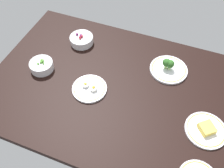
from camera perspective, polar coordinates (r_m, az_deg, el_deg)
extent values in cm
cube|color=black|center=(144.55, 0.00, -0.97)|extent=(141.67, 98.77, 4.00)
cylinder|color=silver|center=(153.82, 12.79, 3.22)|extent=(22.52, 22.52, 1.37)
torus|color=gold|center=(153.31, 12.84, 3.39)|extent=(20.32, 20.32, 0.50)
cylinder|color=#9EBC72|center=(152.54, 12.93, 3.72)|extent=(1.74, 1.74, 2.37)
sphere|color=#2D6023|center=(150.33, 13.14, 4.49)|extent=(4.98, 4.98, 4.98)
cylinder|color=#9EBC72|center=(152.48, 12.18, 4.00)|extent=(1.68, 1.68, 2.77)
sphere|color=#2D6023|center=(150.18, 12.38, 4.81)|extent=(4.80, 4.80, 4.80)
cylinder|color=silver|center=(167.13, -6.96, 9.96)|extent=(15.13, 15.13, 4.72)
torus|color=silver|center=(165.57, -7.04, 10.56)|extent=(15.32, 15.32, 0.80)
sphere|color=#59144C|center=(164.90, -7.19, 10.76)|extent=(1.83, 1.83, 1.83)
sphere|color=#B2232D|center=(164.93, -6.94, 10.78)|extent=(1.73, 1.73, 1.73)
sphere|color=#59144C|center=(166.83, -8.01, 11.19)|extent=(1.64, 1.64, 1.64)
sphere|color=#B2232D|center=(164.05, -7.33, 10.46)|extent=(1.69, 1.69, 1.69)
sphere|color=#59144C|center=(166.13, -7.11, 11.05)|extent=(1.43, 1.43, 1.43)
sphere|color=#59144C|center=(165.78, -7.12, 11.00)|extent=(1.68, 1.68, 1.68)
cylinder|color=silver|center=(141.60, -5.15, -1.07)|extent=(19.67, 19.67, 1.34)
torus|color=gold|center=(141.07, -5.17, -0.91)|extent=(17.81, 17.81, 0.50)
ellipsoid|color=white|center=(139.09, -4.22, -1.05)|extent=(4.39, 4.39, 2.42)
sphere|color=yellow|center=(138.23, -4.24, -0.78)|extent=(1.76, 1.76, 1.76)
ellipsoid|color=white|center=(141.16, -6.06, -0.22)|extent=(4.05, 4.05, 2.23)
sphere|color=yellow|center=(140.37, -6.09, 0.03)|extent=(1.62, 1.62, 1.62)
cylinder|color=silver|center=(155.36, -15.77, 4.00)|extent=(13.81, 13.81, 5.02)
torus|color=silver|center=(153.57, -15.97, 4.62)|extent=(14.06, 14.06, 0.80)
sphere|color=#599E38|center=(154.09, -15.82, 5.28)|extent=(1.52, 1.52, 1.52)
sphere|color=#599E38|center=(154.01, -15.77, 5.13)|extent=(1.01, 1.01, 1.01)
sphere|color=#599E38|center=(152.83, -16.56, 4.48)|extent=(1.24, 1.24, 1.24)
sphere|color=#599E38|center=(153.02, -15.95, 4.83)|extent=(1.54, 1.54, 1.54)
sphere|color=#599E38|center=(153.40, -15.56, 5.11)|extent=(1.56, 1.56, 1.56)
sphere|color=#599E38|center=(152.19, -15.43, 4.54)|extent=(1.08, 1.08, 1.08)
sphere|color=#599E38|center=(154.33, -15.55, 5.36)|extent=(1.14, 1.14, 1.14)
cylinder|color=silver|center=(135.71, 20.62, -9.85)|extent=(21.02, 21.02, 1.12)
torus|color=gold|center=(135.25, 20.69, -9.73)|extent=(19.00, 19.00, 0.50)
cube|color=#F2D14C|center=(133.97, 20.88, -9.42)|extent=(9.80, 9.82, 3.08)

